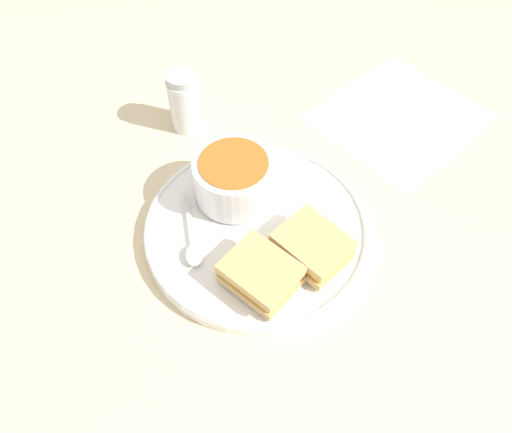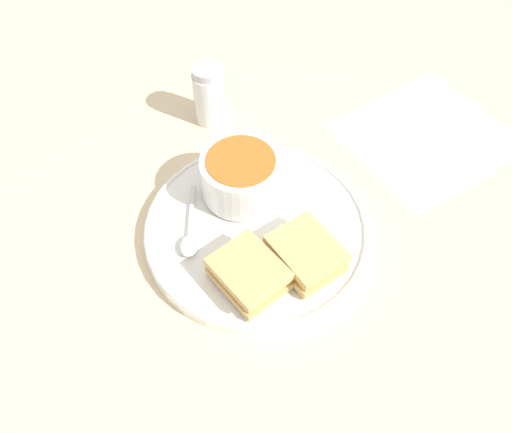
# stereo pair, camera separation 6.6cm
# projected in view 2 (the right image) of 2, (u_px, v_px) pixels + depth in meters

# --- Properties ---
(ground_plane) EXTENTS (2.40, 2.40, 0.00)m
(ground_plane) POSITION_uv_depth(u_px,v_px,m) (256.00, 233.00, 0.69)
(ground_plane) COLOR beige
(plate) EXTENTS (0.31, 0.31, 0.02)m
(plate) POSITION_uv_depth(u_px,v_px,m) (256.00, 228.00, 0.69)
(plate) COLOR white
(plate) RESTS_ON ground_plane
(soup_bowl) EXTENTS (0.11, 0.11, 0.06)m
(soup_bowl) POSITION_uv_depth(u_px,v_px,m) (241.00, 176.00, 0.69)
(soup_bowl) COLOR white
(soup_bowl) RESTS_ON plate
(spoon) EXTENTS (0.11, 0.08, 0.01)m
(spoon) POSITION_uv_depth(u_px,v_px,m) (189.00, 239.00, 0.66)
(spoon) COLOR silver
(spoon) RESTS_ON plate
(sandwich_half_near) EXTENTS (0.10, 0.08, 0.03)m
(sandwich_half_near) POSITION_uv_depth(u_px,v_px,m) (249.00, 274.00, 0.61)
(sandwich_half_near) COLOR tan
(sandwich_half_near) RESTS_ON plate
(sandwich_half_far) EXTENTS (0.09, 0.07, 0.03)m
(sandwich_half_far) POSITION_uv_depth(u_px,v_px,m) (306.00, 254.00, 0.63)
(sandwich_half_far) COLOR tan
(sandwich_half_far) RESTS_ON plate
(salt_shaker) EXTENTS (0.05, 0.05, 0.10)m
(salt_shaker) POSITION_uv_depth(u_px,v_px,m) (209.00, 95.00, 0.79)
(salt_shaker) COLOR silver
(salt_shaker) RESTS_ON ground_plane
(menu_sheet) EXTENTS (0.23, 0.25, 0.00)m
(menu_sheet) POSITION_uv_depth(u_px,v_px,m) (426.00, 136.00, 0.81)
(menu_sheet) COLOR white
(menu_sheet) RESTS_ON ground_plane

